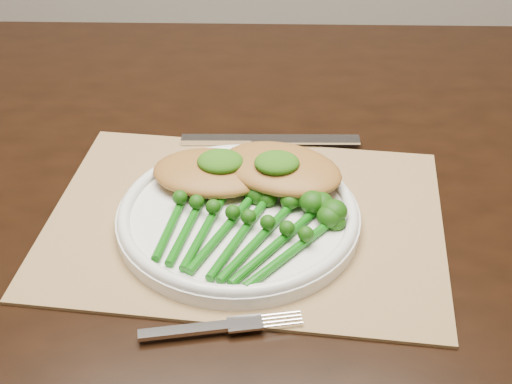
{
  "coord_description": "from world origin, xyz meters",
  "views": [
    {
      "loc": [
        0.16,
        -0.73,
        1.25
      ],
      "look_at": [
        0.15,
        -0.09,
        0.78
      ],
      "focal_mm": 50.0,
      "sensor_mm": 36.0,
      "label": 1
    }
  ],
  "objects_px": {
    "placemat": "(245,220)",
    "dinner_plate": "(238,215)",
    "dining_table": "(236,368)",
    "broccolini_bundle": "(232,233)",
    "chicken_fillet_left": "(212,172)"
  },
  "relations": [
    {
      "from": "placemat",
      "to": "broccolini_bundle",
      "type": "relative_size",
      "value": 1.92
    },
    {
      "from": "placemat",
      "to": "chicken_fillet_left",
      "type": "height_order",
      "value": "chicken_fillet_left"
    },
    {
      "from": "dining_table",
      "to": "placemat",
      "type": "xyz_separation_m",
      "value": [
        0.02,
        -0.1,
        0.37
      ]
    },
    {
      "from": "chicken_fillet_left",
      "to": "broccolini_bundle",
      "type": "relative_size",
      "value": 0.6
    },
    {
      "from": "placemat",
      "to": "dinner_plate",
      "type": "height_order",
      "value": "dinner_plate"
    },
    {
      "from": "placemat",
      "to": "chicken_fillet_left",
      "type": "bearing_deg",
      "value": 136.42
    },
    {
      "from": "dining_table",
      "to": "broccolini_bundle",
      "type": "bearing_deg",
      "value": -86.69
    },
    {
      "from": "chicken_fillet_left",
      "to": "broccolini_bundle",
      "type": "xyz_separation_m",
      "value": [
        0.03,
        -0.1,
        -0.01
      ]
    },
    {
      "from": "dinner_plate",
      "to": "dining_table",
      "type": "bearing_deg",
      "value": 96.49
    },
    {
      "from": "placemat",
      "to": "broccolini_bundle",
      "type": "xyz_separation_m",
      "value": [
        -0.01,
        -0.05,
        0.02
      ]
    },
    {
      "from": "broccolini_bundle",
      "to": "dinner_plate",
      "type": "bearing_deg",
      "value": 106.8
    },
    {
      "from": "placemat",
      "to": "dinner_plate",
      "type": "relative_size",
      "value": 1.63
    },
    {
      "from": "dining_table",
      "to": "dinner_plate",
      "type": "distance_m",
      "value": 0.41
    },
    {
      "from": "dining_table",
      "to": "placemat",
      "type": "bearing_deg",
      "value": -78.48
    },
    {
      "from": "placemat",
      "to": "dining_table",
      "type": "bearing_deg",
      "value": 107.71
    }
  ]
}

